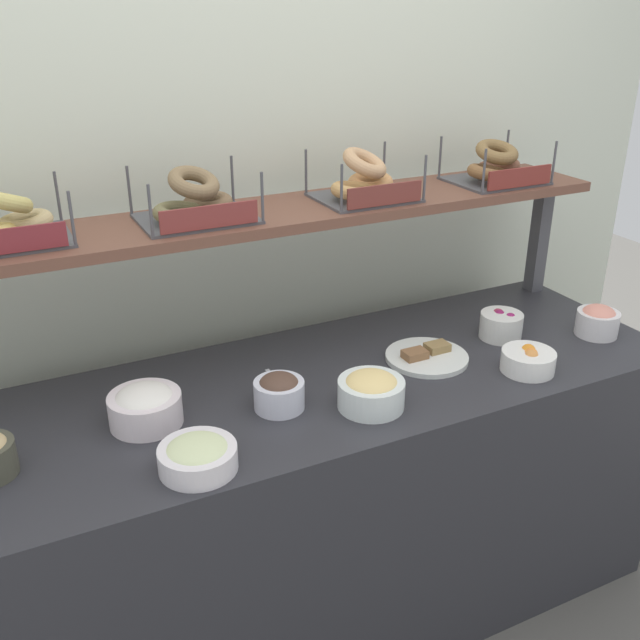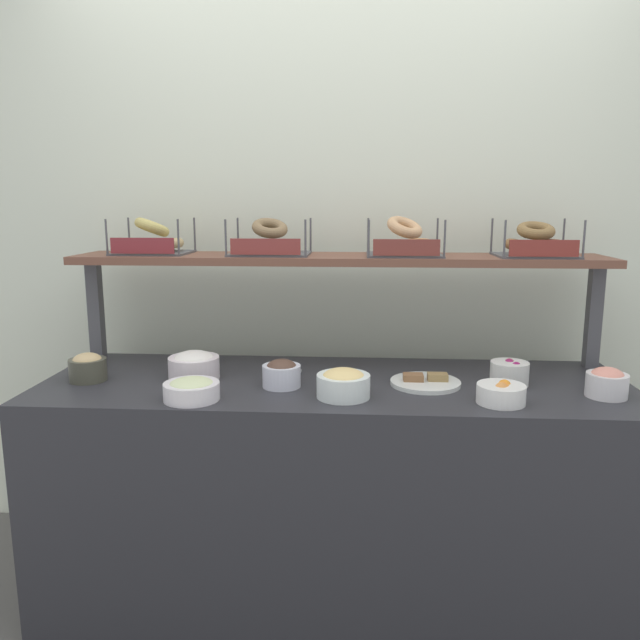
# 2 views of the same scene
# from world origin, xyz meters

# --- Properties ---
(ground_plane) EXTENTS (8.00, 8.00, 0.00)m
(ground_plane) POSITION_xyz_m (0.00, 0.00, 0.00)
(ground_plane) COLOR #595651
(back_wall) EXTENTS (3.30, 0.06, 2.40)m
(back_wall) POSITION_xyz_m (0.00, 0.55, 1.20)
(back_wall) COLOR silver
(back_wall) RESTS_ON ground_plane
(deli_counter) EXTENTS (2.10, 0.70, 0.85)m
(deli_counter) POSITION_xyz_m (0.00, 0.00, 0.42)
(deli_counter) COLOR #2D2D33
(deli_counter) RESTS_ON ground_plane
(shelf_riser_left) EXTENTS (0.05, 0.05, 0.40)m
(shelf_riser_left) POSITION_xyz_m (-0.99, 0.27, 1.05)
(shelf_riser_left) COLOR #4C4C51
(shelf_riser_left) RESTS_ON deli_counter
(shelf_riser_right) EXTENTS (0.05, 0.05, 0.40)m
(shelf_riser_right) POSITION_xyz_m (0.99, 0.27, 1.05)
(shelf_riser_right) COLOR #4C4C51
(shelf_riser_right) RESTS_ON deli_counter
(upper_shelf) EXTENTS (2.06, 0.32, 0.03)m
(upper_shelf) POSITION_xyz_m (0.00, 0.27, 1.26)
(upper_shelf) COLOR brown
(upper_shelf) RESTS_ON shelf_riser_left
(bowl_beet_salad) EXTENTS (0.13, 0.13, 0.09)m
(bowl_beet_salad) POSITION_xyz_m (0.62, 0.00, 0.89)
(bowl_beet_salad) COLOR white
(bowl_beet_salad) RESTS_ON deli_counter
(bowl_chocolate_spread) EXTENTS (0.13, 0.13, 0.10)m
(bowl_chocolate_spread) POSITION_xyz_m (-0.18, -0.08, 0.90)
(bowl_chocolate_spread) COLOR white
(bowl_chocolate_spread) RESTS_ON deli_counter
(bowl_cream_cheese) EXTENTS (0.18, 0.18, 0.10)m
(bowl_cream_cheese) POSITION_xyz_m (-0.51, -0.00, 0.90)
(bowl_cream_cheese) COLOR white
(bowl_cream_cheese) RESTS_ON deli_counter
(bowl_lox_spread) EXTENTS (0.13, 0.13, 0.10)m
(bowl_lox_spread) POSITION_xyz_m (0.90, -0.12, 0.90)
(bowl_lox_spread) COLOR white
(bowl_lox_spread) RESTS_ON deli_counter
(bowl_scallion_spread) EXTENTS (0.18, 0.18, 0.07)m
(bowl_scallion_spread) POSITION_xyz_m (-0.45, -0.24, 0.89)
(bowl_scallion_spread) COLOR white
(bowl_scallion_spread) RESTS_ON deli_counter
(bowl_egg_salad) EXTENTS (0.18, 0.18, 0.10)m
(bowl_egg_salad) POSITION_xyz_m (0.04, -0.18, 0.90)
(bowl_egg_salad) COLOR white
(bowl_egg_salad) RESTS_ON deli_counter
(bowl_hummus) EXTENTS (0.13, 0.13, 0.10)m
(bowl_hummus) POSITION_xyz_m (-0.89, -0.05, 0.90)
(bowl_hummus) COLOR #49483A
(bowl_hummus) RESTS_ON deli_counter
(bowl_fruit_salad) EXTENTS (0.15, 0.15, 0.07)m
(bowl_fruit_salad) POSITION_xyz_m (0.54, -0.21, 0.88)
(bowl_fruit_salad) COLOR white
(bowl_fruit_salad) RESTS_ON deli_counter
(serving_plate_white) EXTENTS (0.25, 0.25, 0.04)m
(serving_plate_white) POSITION_xyz_m (0.32, -0.02, 0.86)
(serving_plate_white) COLOR white
(serving_plate_white) RESTS_ON deli_counter
(serving_spoon_near_plate) EXTENTS (0.04, 0.18, 0.01)m
(serving_spoon_near_plate) POSITION_xyz_m (-0.14, -0.01, 0.86)
(serving_spoon_near_plate) COLOR #B7B7BC
(serving_spoon_near_plate) RESTS_ON deli_counter
(bagel_basket_plain) EXTENTS (0.29, 0.25, 0.15)m
(bagel_basket_plain) POSITION_xyz_m (-0.74, 0.28, 1.33)
(bagel_basket_plain) COLOR #4C4C51
(bagel_basket_plain) RESTS_ON upper_shelf
(bagel_basket_poppy) EXTENTS (0.31, 0.26, 0.15)m
(bagel_basket_poppy) POSITION_xyz_m (-0.27, 0.26, 1.33)
(bagel_basket_poppy) COLOR #4C4C51
(bagel_basket_poppy) RESTS_ON upper_shelf
(bagel_basket_sesame) EXTENTS (0.29, 0.26, 0.16)m
(bagel_basket_sesame) POSITION_xyz_m (0.25, 0.26, 1.33)
(bagel_basket_sesame) COLOR #4C4C51
(bagel_basket_sesame) RESTS_ON upper_shelf
(bagel_basket_cinnamon_raisin) EXTENTS (0.29, 0.25, 0.14)m
(bagel_basket_cinnamon_raisin) POSITION_xyz_m (0.74, 0.25, 1.33)
(bagel_basket_cinnamon_raisin) COLOR #4C4C51
(bagel_basket_cinnamon_raisin) RESTS_ON upper_shelf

